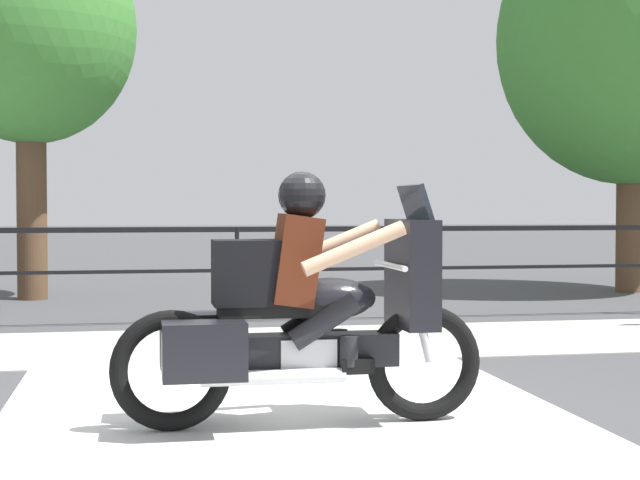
# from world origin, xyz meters

# --- Properties ---
(ground_plane) EXTENTS (120.00, 120.00, 0.00)m
(ground_plane) POSITION_xyz_m (0.00, 0.00, 0.00)
(ground_plane) COLOR #424244
(sidewalk_band) EXTENTS (44.00, 2.40, 0.01)m
(sidewalk_band) POSITION_xyz_m (0.00, 3.40, 0.01)
(sidewalk_band) COLOR #B7B2A8
(sidewalk_band) RESTS_ON ground
(crosswalk_band) EXTENTS (3.63, 6.00, 0.01)m
(crosswalk_band) POSITION_xyz_m (-0.18, -0.20, 0.00)
(crosswalk_band) COLOR silver
(crosswalk_band) RESTS_ON ground
(fence_railing) EXTENTS (36.00, 0.05, 1.10)m
(fence_railing) POSITION_xyz_m (0.00, 5.10, 0.87)
(fence_railing) COLOR black
(fence_railing) RESTS_ON ground
(motorcycle) EXTENTS (2.29, 0.76, 1.55)m
(motorcycle) POSITION_xyz_m (-0.14, -0.14, 0.70)
(motorcycle) COLOR black
(motorcycle) RESTS_ON ground
(tree_behind_sign) EXTENTS (4.09, 4.09, 6.16)m
(tree_behind_sign) POSITION_xyz_m (6.38, 8.05, 3.90)
(tree_behind_sign) COLOR brown
(tree_behind_sign) RESTS_ON ground
(tree_behind_car) EXTENTS (2.99, 2.99, 5.51)m
(tree_behind_car) POSITION_xyz_m (-2.59, 8.50, 3.82)
(tree_behind_car) COLOR brown
(tree_behind_car) RESTS_ON ground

